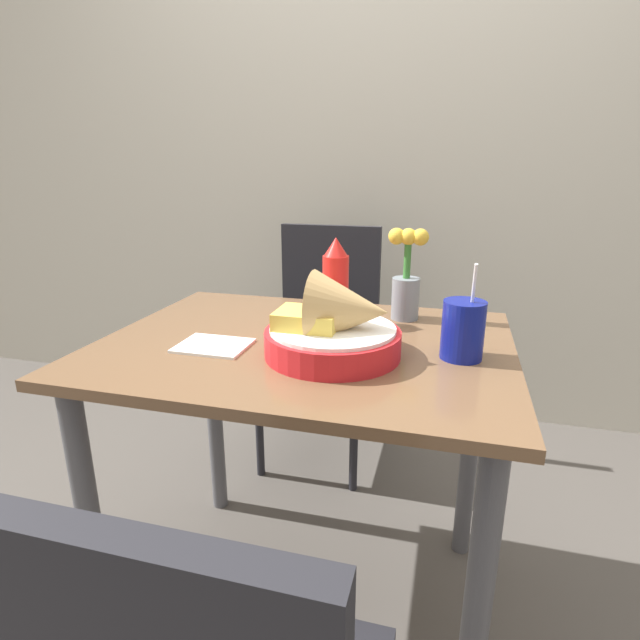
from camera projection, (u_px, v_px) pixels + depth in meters
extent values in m
plane|color=#4C4742|center=(308.00, 596.00, 1.38)|extent=(12.00, 12.00, 0.00)
cube|color=#B7B2A3|center=(388.00, 126.00, 2.14)|extent=(7.00, 0.06, 2.60)
cube|color=brown|center=(305.00, 345.00, 1.16)|extent=(0.93, 0.71, 0.02)
cylinder|color=#4C4C51|center=(91.00, 534.00, 1.10)|extent=(0.05, 0.05, 0.73)
cylinder|color=#4C4C51|center=(476.00, 617.00, 0.90)|extent=(0.05, 0.05, 0.73)
cylinder|color=#4C4C51|center=(214.00, 411.00, 1.65)|extent=(0.05, 0.05, 0.73)
cylinder|color=#4C4C51|center=(470.00, 446.00, 1.44)|extent=(0.05, 0.05, 0.73)
cylinder|color=black|center=(259.00, 424.00, 1.86)|extent=(0.03, 0.03, 0.43)
cylinder|color=black|center=(354.00, 437.00, 1.77)|extent=(0.03, 0.03, 0.43)
cylinder|color=black|center=(290.00, 384.00, 2.19)|extent=(0.03, 0.03, 0.43)
cylinder|color=black|center=(371.00, 394.00, 2.10)|extent=(0.03, 0.03, 0.43)
cube|color=black|center=(318.00, 354.00, 1.91)|extent=(0.40, 0.40, 0.02)
cube|color=black|center=(330.00, 283.00, 2.01)|extent=(0.40, 0.03, 0.46)
cylinder|color=red|center=(333.00, 343.00, 1.06)|extent=(0.29, 0.29, 0.06)
cylinder|color=white|center=(333.00, 329.00, 1.05)|extent=(0.27, 0.27, 0.01)
cone|color=tan|center=(350.00, 310.00, 1.03)|extent=(0.16, 0.16, 0.16)
cube|color=#E5C14C|center=(308.00, 321.00, 1.04)|extent=(0.13, 0.10, 0.04)
cylinder|color=red|center=(335.00, 290.00, 1.26)|extent=(0.07, 0.07, 0.17)
cone|color=red|center=(336.00, 247.00, 1.22)|extent=(0.06, 0.06, 0.05)
cylinder|color=navy|center=(463.00, 330.00, 1.03)|extent=(0.09, 0.09, 0.12)
cylinder|color=black|center=(462.00, 335.00, 1.04)|extent=(0.08, 0.08, 0.10)
cylinder|color=white|center=(472.00, 305.00, 1.01)|extent=(0.01, 0.06, 0.18)
cylinder|color=gray|center=(405.00, 299.00, 1.31)|extent=(0.07, 0.07, 0.11)
cylinder|color=#33722D|center=(407.00, 259.00, 1.27)|extent=(0.02, 0.02, 0.10)
sphere|color=gold|center=(409.00, 237.00, 1.26)|extent=(0.04, 0.04, 0.04)
sphere|color=gold|center=(397.00, 236.00, 1.26)|extent=(0.04, 0.04, 0.04)
sphere|color=gold|center=(421.00, 237.00, 1.25)|extent=(0.04, 0.04, 0.04)
cube|color=white|center=(213.00, 346.00, 1.11)|extent=(0.15, 0.12, 0.01)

